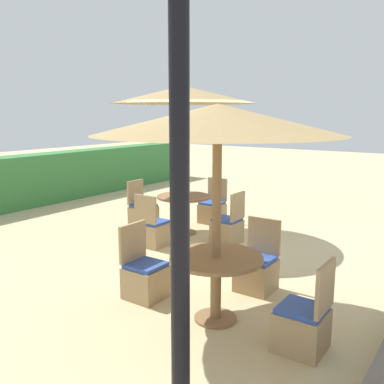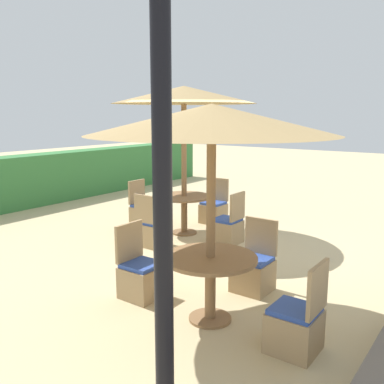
{
  "view_description": "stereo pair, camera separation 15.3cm",
  "coord_description": "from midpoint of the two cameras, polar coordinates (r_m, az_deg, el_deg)",
  "views": [
    {
      "loc": [
        -6.15,
        -3.68,
        2.29
      ],
      "look_at": [
        0.0,
        0.6,
        0.9
      ],
      "focal_mm": 40.0,
      "sensor_mm": 36.0,
      "label": 1
    },
    {
      "loc": [
        -6.06,
        -3.8,
        2.29
      ],
      "look_at": [
        0.0,
        0.6,
        0.9
      ],
      "focal_mm": 40.0,
      "sensor_mm": 36.0,
      "label": 2
    }
  ],
  "objects": [
    {
      "name": "patio_chair_center_north",
      "position": [
        8.84,
        -5.93,
        -2.81
      ],
      "size": [
        0.46,
        0.46,
        0.93
      ],
      "rotation": [
        0.0,
        0.0,
        3.14
      ],
      "color": "tan",
      "rests_on": "ground_plane"
    },
    {
      "name": "parasol_front_left",
      "position": [
        4.48,
        3.63,
        9.5
      ],
      "size": [
        2.63,
        2.63,
        2.38
      ],
      "color": "olive",
      "rests_on": "ground_plane"
    },
    {
      "name": "patio_chair_center_south",
      "position": [
        7.66,
        5.34,
        -4.89
      ],
      "size": [
        0.46,
        0.46,
        0.93
      ],
      "color": "tan",
      "rests_on": "ground_plane"
    },
    {
      "name": "patio_chair_front_left_north",
      "position": [
        5.5,
        -6.0,
        -11.18
      ],
      "size": [
        0.46,
        0.46,
        0.93
      ],
      "rotation": [
        0.0,
        0.0,
        3.14
      ],
      "color": "tan",
      "rests_on": "ground_plane"
    },
    {
      "name": "patio_chair_front_left_south",
      "position": [
        4.46,
        14.69,
        -16.9
      ],
      "size": [
        0.46,
        0.46,
        0.93
      ],
      "color": "tan",
      "rests_on": "ground_plane"
    },
    {
      "name": "patio_chair_center_west",
      "position": [
        7.5,
        -4.67,
        -5.21
      ],
      "size": [
        0.46,
        0.46,
        0.93
      ],
      "rotation": [
        0.0,
        0.0,
        -1.57
      ],
      "color": "tan",
      "rests_on": "ground_plane"
    },
    {
      "name": "round_table_center",
      "position": [
        8.17,
        -0.51,
        -1.64
      ],
      "size": [
        1.02,
        1.02,
        0.74
      ],
      "color": "olive",
      "rests_on": "ground_plane"
    },
    {
      "name": "lamp_post",
      "position": [
        2.49,
        -2.32,
        11.9
      ],
      "size": [
        0.36,
        0.36,
        3.32
      ],
      "color": "black",
      "rests_on": "ground_plane"
    },
    {
      "name": "round_table_front_left",
      "position": [
        4.79,
        3.4,
        -10.43
      ],
      "size": [
        1.03,
        1.03,
        0.74
      ],
      "color": "olive",
      "rests_on": "ground_plane"
    },
    {
      "name": "patio_chair_front_left_east",
      "position": [
        5.73,
        8.96,
        -10.36
      ],
      "size": [
        0.46,
        0.46,
        0.93
      ],
      "rotation": [
        0.0,
        0.0,
        1.57
      ],
      "color": "tan",
      "rests_on": "ground_plane"
    },
    {
      "name": "hedge_row",
      "position": [
        11.31,
        -20.7,
        1.41
      ],
      "size": [
        13.0,
        0.7,
        1.27
      ],
      "primitive_type": "cube",
      "color": "#387A3D",
      "rests_on": "ground_plane"
    },
    {
      "name": "patio_chair_center_east",
      "position": [
        9.05,
        3.4,
        -2.46
      ],
      "size": [
        0.46,
        0.46,
        0.93
      ],
      "rotation": [
        0.0,
        0.0,
        1.57
      ],
      "color": "tan",
      "rests_on": "ground_plane"
    },
    {
      "name": "parasol_center",
      "position": [
        7.99,
        -0.54,
        12.73
      ],
      "size": [
        2.66,
        2.66,
        2.77
      ],
      "color": "olive",
      "rests_on": "ground_plane"
    },
    {
      "name": "ground_plane",
      "position": [
        7.52,
        4.32,
        -7.25
      ],
      "size": [
        40.0,
        40.0,
        0.0
      ],
      "primitive_type": "plane",
      "color": "#C6B284"
    }
  ]
}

